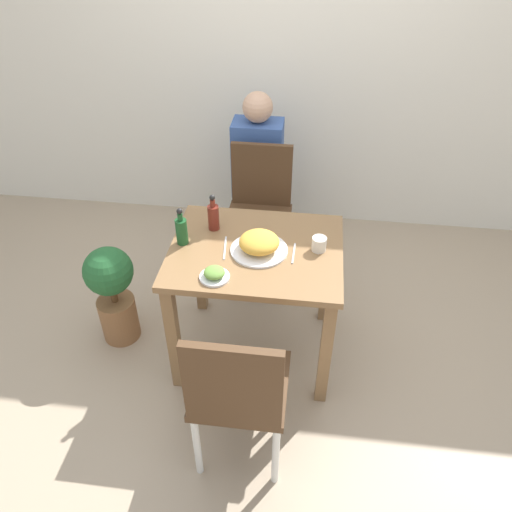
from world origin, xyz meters
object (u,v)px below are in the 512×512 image
(chair_far, at_px, (259,206))
(side_plate, at_px, (214,274))
(drink_cup, at_px, (319,244))
(condiment_bottle, at_px, (182,230))
(potted_plant_left, at_px, (112,291))
(person_figure, at_px, (258,175))
(sauce_bottle, at_px, (213,216))
(chair_near, at_px, (238,390))
(food_plate, at_px, (259,244))

(chair_far, distance_m, side_plate, 1.05)
(drink_cup, relative_size, condiment_bottle, 0.36)
(potted_plant_left, bearing_deg, drink_cup, 1.64)
(person_figure, bearing_deg, sauce_bottle, -97.37)
(chair_near, xyz_separation_m, drink_cup, (0.31, 0.74, 0.27))
(chair_near, xyz_separation_m, side_plate, (-0.18, 0.45, 0.25))
(chair_near, height_order, side_plate, chair_near)
(sauce_bottle, relative_size, potted_plant_left, 0.32)
(side_plate, height_order, condiment_bottle, condiment_bottle)
(chair_near, distance_m, chair_far, 1.47)
(sauce_bottle, bearing_deg, chair_far, 74.17)
(chair_far, xyz_separation_m, food_plate, (0.09, -0.78, 0.27))
(drink_cup, xyz_separation_m, person_figure, (-0.45, 1.05, -0.21))
(food_plate, bearing_deg, side_plate, -127.89)
(side_plate, xyz_separation_m, potted_plant_left, (-0.67, 0.25, -0.41))
(drink_cup, bearing_deg, food_plate, -170.97)
(chair_far, bearing_deg, person_figure, 99.40)
(chair_far, xyz_separation_m, potted_plant_left, (-0.76, -0.77, -0.15))
(potted_plant_left, bearing_deg, side_plate, -20.62)
(side_plate, bearing_deg, chair_far, 84.84)
(chair_near, relative_size, condiment_bottle, 4.36)
(chair_near, distance_m, food_plate, 0.74)
(chair_near, bearing_deg, person_figure, -85.54)
(side_plate, distance_m, potted_plant_left, 0.82)
(food_plate, height_order, drink_cup, food_plate)
(food_plate, distance_m, drink_cup, 0.30)
(drink_cup, bearing_deg, sauce_bottle, 168.05)
(drink_cup, distance_m, person_figure, 1.16)
(chair_far, relative_size, sauce_bottle, 4.36)
(sauce_bottle, bearing_deg, condiment_bottle, -133.37)
(sauce_bottle, distance_m, condiment_bottle, 0.20)
(chair_near, height_order, condiment_bottle, condiment_bottle)
(food_plate, height_order, condiment_bottle, condiment_bottle)
(condiment_bottle, bearing_deg, person_figure, 76.59)
(condiment_bottle, height_order, person_figure, person_figure)
(chair_far, height_order, drink_cup, chair_far)
(drink_cup, height_order, person_figure, person_figure)
(chair_near, relative_size, chair_far, 1.00)
(food_plate, relative_size, condiment_bottle, 1.40)
(drink_cup, height_order, sauce_bottle, sauce_bottle)
(chair_far, height_order, side_plate, chair_far)
(chair_near, bearing_deg, side_plate, -68.49)
(sauce_bottle, bearing_deg, side_plate, -78.57)
(side_plate, relative_size, sauce_bottle, 0.69)
(chair_far, distance_m, condiment_bottle, 0.87)
(drink_cup, distance_m, sauce_bottle, 0.58)
(drink_cup, bearing_deg, person_figure, 112.95)
(person_figure, bearing_deg, food_plate, -82.46)
(side_plate, height_order, potted_plant_left, side_plate)
(drink_cup, bearing_deg, side_plate, -149.57)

